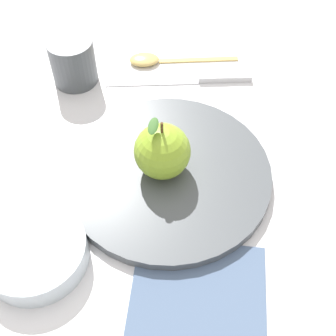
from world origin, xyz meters
The scene contains 8 objects.
ground_plane centered at (0.00, 0.00, 0.00)m, with size 2.40×2.40×0.00m, color silver.
dinner_plate centered at (0.01, 0.04, 0.01)m, with size 0.27×0.27×0.02m.
apple centered at (0.02, 0.04, 0.05)m, with size 0.07×0.07×0.09m.
side_bowl centered at (0.17, 0.15, 0.02)m, with size 0.12×0.12×0.03m.
cup centered at (0.15, -0.16, 0.04)m, with size 0.07×0.07×0.07m.
knife centered at (-0.04, -0.15, 0.00)m, with size 0.23×0.02×0.01m.
spoon centered at (0.02, -0.20, 0.01)m, with size 0.18×0.03×0.01m.
linen_napkin centered at (-0.01, 0.20, 0.00)m, with size 0.12×0.15×0.00m, color slate.
Camera 1 is at (0.03, 0.40, 0.48)m, focal length 48.48 mm.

